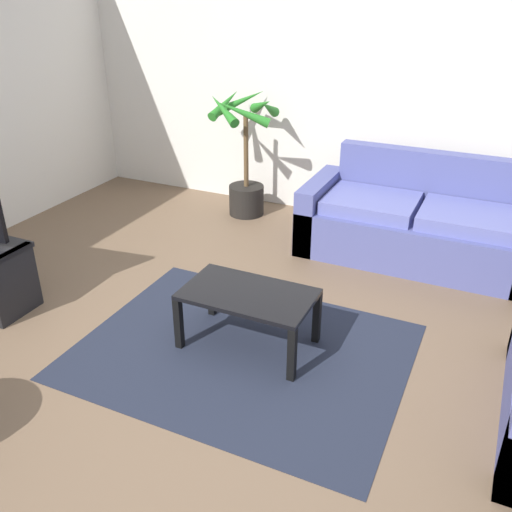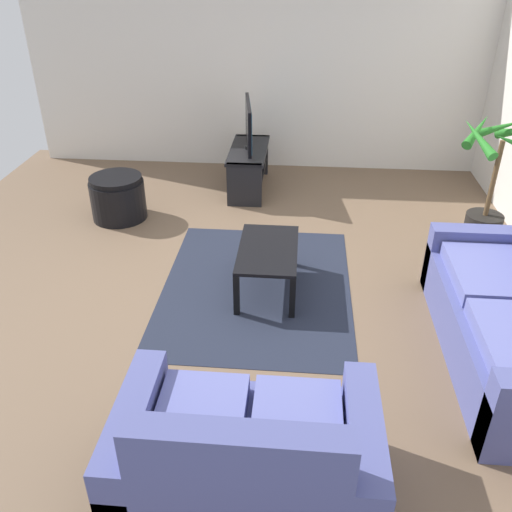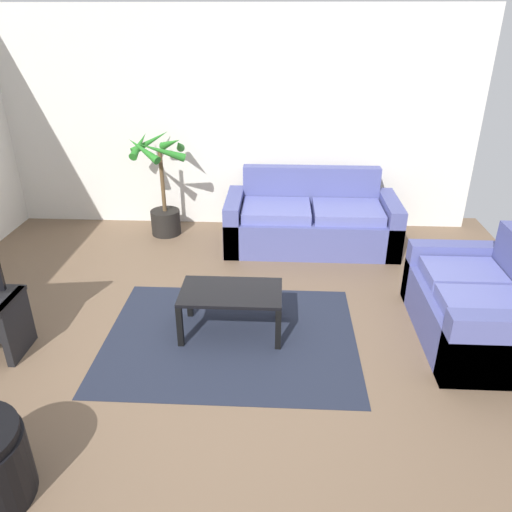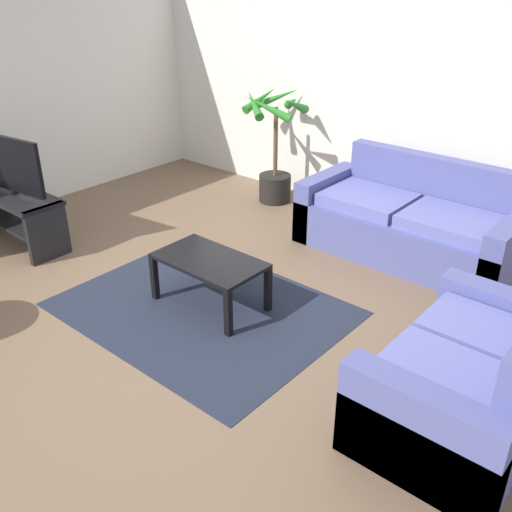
{
  "view_description": "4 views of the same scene",
  "coord_description": "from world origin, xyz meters",
  "px_view_note": "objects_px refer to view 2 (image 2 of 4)",
  "views": [
    {
      "loc": [
        1.56,
        -2.51,
        2.32
      ],
      "look_at": [
        0.19,
        0.41,
        0.69
      ],
      "focal_mm": 39.16,
      "sensor_mm": 36.0,
      "label": 1
    },
    {
      "loc": [
        4.26,
        0.65,
        2.76
      ],
      "look_at": [
        0.43,
        0.31,
        0.5
      ],
      "focal_mm": 38.04,
      "sensor_mm": 36.0,
      "label": 2
    },
    {
      "loc": [
        0.55,
        -3.28,
        2.57
      ],
      "look_at": [
        0.35,
        0.54,
        0.69
      ],
      "focal_mm": 34.54,
      "sensor_mm": 36.0,
      "label": 3
    },
    {
      "loc": [
        3.08,
        -2.47,
        2.52
      ],
      "look_at": [
        0.48,
        0.58,
        0.48
      ],
      "focal_mm": 40.53,
      "sensor_mm": 36.0,
      "label": 4
    }
  ],
  "objects_px": {
    "tv": "(249,125)",
    "potted_palm": "(489,193)",
    "couch_loveseat": "(247,459)",
    "ottoman": "(118,198)",
    "tv_stand": "(249,163)",
    "coffee_table": "(268,254)"
  },
  "relations": [
    {
      "from": "couch_loveseat",
      "to": "tv",
      "type": "height_order",
      "value": "tv"
    },
    {
      "from": "potted_palm",
      "to": "ottoman",
      "type": "relative_size",
      "value": 2.13
    },
    {
      "from": "tv",
      "to": "potted_palm",
      "type": "distance_m",
      "value": 2.82
    },
    {
      "from": "tv_stand",
      "to": "potted_palm",
      "type": "bearing_deg",
      "value": 65.04
    },
    {
      "from": "ottoman",
      "to": "couch_loveseat",
      "type": "bearing_deg",
      "value": 27.72
    },
    {
      "from": "potted_palm",
      "to": "couch_loveseat",
      "type": "bearing_deg",
      "value": -33.47
    },
    {
      "from": "tv_stand",
      "to": "potted_palm",
      "type": "distance_m",
      "value": 2.82
    },
    {
      "from": "couch_loveseat",
      "to": "potted_palm",
      "type": "relative_size",
      "value": 1.1
    },
    {
      "from": "couch_loveseat",
      "to": "tv",
      "type": "bearing_deg",
      "value": -174.5
    },
    {
      "from": "tv",
      "to": "ottoman",
      "type": "bearing_deg",
      "value": -55.46
    },
    {
      "from": "potted_palm",
      "to": "ottoman",
      "type": "bearing_deg",
      "value": -93.39
    },
    {
      "from": "couch_loveseat",
      "to": "tv_stand",
      "type": "xyz_separation_m",
      "value": [
        -4.39,
        -0.43,
        0.05
      ]
    },
    {
      "from": "tv_stand",
      "to": "potted_palm",
      "type": "relative_size",
      "value": 0.85
    },
    {
      "from": "coffee_table",
      "to": "ottoman",
      "type": "xyz_separation_m",
      "value": [
        -1.3,
        -1.78,
        -0.11
      ]
    },
    {
      "from": "tv_stand",
      "to": "potted_palm",
      "type": "height_order",
      "value": "potted_palm"
    },
    {
      "from": "tv",
      "to": "potted_palm",
      "type": "height_order",
      "value": "potted_palm"
    },
    {
      "from": "coffee_table",
      "to": "ottoman",
      "type": "relative_size",
      "value": 1.45
    },
    {
      "from": "couch_loveseat",
      "to": "potted_palm",
      "type": "distance_m",
      "value": 3.86
    },
    {
      "from": "tv_stand",
      "to": "ottoman",
      "type": "relative_size",
      "value": 1.81
    },
    {
      "from": "coffee_table",
      "to": "potted_palm",
      "type": "xyz_separation_m",
      "value": [
        -1.07,
        2.15,
        0.2
      ]
    },
    {
      "from": "tv_stand",
      "to": "ottoman",
      "type": "xyz_separation_m",
      "value": [
        0.95,
        -1.38,
        -0.1
      ]
    },
    {
      "from": "tv",
      "to": "ottoman",
      "type": "distance_m",
      "value": 1.78
    }
  ]
}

